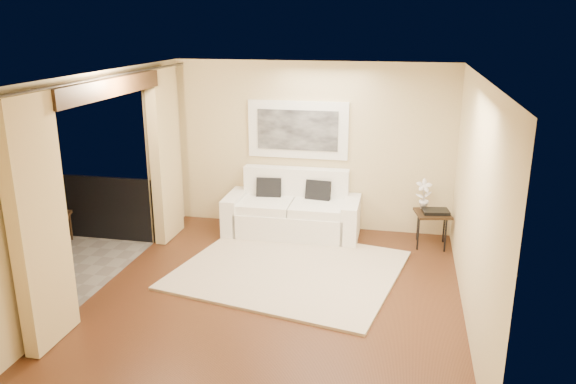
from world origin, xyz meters
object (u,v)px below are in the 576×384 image
(balcony_chair_far, at_px, (50,211))
(bistro_table, at_px, (39,229))
(orchid, at_px, (424,194))
(balcony_chair_near, at_px, (11,259))
(side_table, at_px, (432,216))
(ice_bucket, at_px, (32,214))
(sofa, at_px, (293,212))

(balcony_chair_far, bearing_deg, bistro_table, 101.00)
(orchid, xyz_separation_m, balcony_chair_near, (-4.83, -3.04, -0.19))
(side_table, bearing_deg, orchid, 134.85)
(orchid, bearing_deg, balcony_chair_far, -165.97)
(bistro_table, relative_size, ice_bucket, 3.77)
(balcony_chair_far, bearing_deg, ice_bucket, 94.32)
(sofa, height_order, ice_bucket, sofa)
(sofa, distance_m, ice_bucket, 3.81)
(sofa, xyz_separation_m, side_table, (2.16, -0.10, 0.12))
(side_table, distance_m, balcony_chair_far, 5.72)
(ice_bucket, bearing_deg, bistro_table, -26.08)
(ice_bucket, bearing_deg, orchid, 22.47)
(bistro_table, bearing_deg, ice_bucket, 153.92)
(balcony_chair_near, bearing_deg, balcony_chair_far, 115.38)
(bistro_table, xyz_separation_m, ice_bucket, (-0.14, 0.07, 0.18))
(sofa, xyz_separation_m, ice_bucket, (-3.15, -2.09, 0.45))
(orchid, distance_m, bistro_table, 5.49)
(side_table, relative_size, ice_bucket, 2.90)
(bistro_table, distance_m, balcony_chair_far, 0.95)
(orchid, height_order, ice_bucket, orchid)
(side_table, relative_size, bistro_table, 0.77)
(orchid, distance_m, ice_bucket, 5.59)
(side_table, bearing_deg, bistro_table, -158.26)
(side_table, distance_m, orchid, 0.36)
(side_table, height_order, balcony_chair_far, balcony_chair_far)
(sofa, bearing_deg, orchid, 0.77)
(sofa, relative_size, ice_bucket, 10.60)
(orchid, xyz_separation_m, bistro_table, (-5.03, -2.21, -0.14))
(sofa, distance_m, side_table, 2.16)
(sofa, bearing_deg, ice_bucket, -147.10)
(sofa, distance_m, bistro_table, 3.72)
(orchid, bearing_deg, balcony_chair_near, -147.76)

